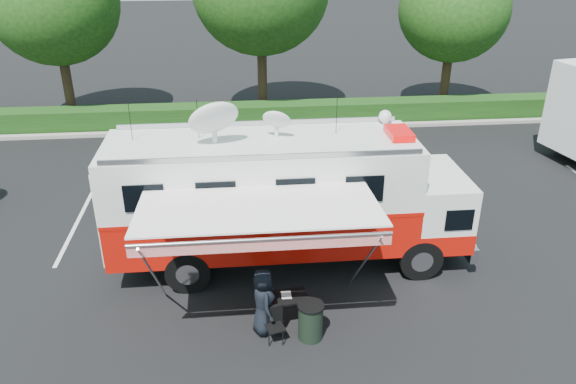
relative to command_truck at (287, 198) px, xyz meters
name	(u,v)px	position (x,y,z in m)	size (l,w,h in m)	color
ground_plane	(290,260)	(0.08, 0.00, -1.97)	(120.00, 120.00, 0.00)	black
back_border	(286,11)	(1.23, 12.90, 3.03)	(60.00, 6.14, 8.87)	#9E998E
stall_lines	(265,212)	(-0.42, 3.00, -1.97)	(24.12, 5.50, 0.01)	silver
command_truck	(287,198)	(0.00, 0.00, 0.00)	(9.60, 2.64, 4.61)	black
awning	(259,214)	(-0.86, -2.74, 1.00)	(5.24, 2.70, 3.16)	white
person	(264,331)	(-0.82, -2.95, -1.97)	(0.81, 0.53, 1.66)	black
folding_table	(289,298)	(-0.22, -2.69, -1.27)	(0.96, 0.74, 0.76)	black
folding_chair	(275,322)	(-0.58, -3.24, -1.50)	(0.48, 0.50, 0.82)	black
trash_bin	(311,321)	(0.23, -3.27, -1.52)	(0.61, 0.61, 0.90)	black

